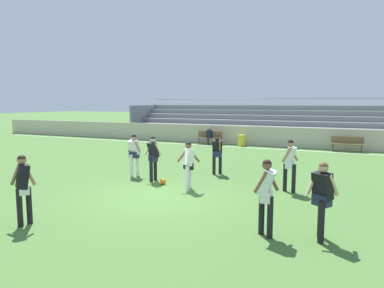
% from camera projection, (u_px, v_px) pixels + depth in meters
% --- Properties ---
extents(ground_plane, '(160.00, 160.00, 0.00)m').
position_uv_depth(ground_plane, '(154.00, 197.00, 10.78)').
color(ground_plane, '#477033').
extents(field_line_sideline, '(44.00, 0.12, 0.01)m').
position_uv_depth(field_line_sideline, '(257.00, 148.00, 22.23)').
color(field_line_sideline, white).
rests_on(field_line_sideline, ground).
extents(sideline_wall, '(48.00, 0.16, 1.30)m').
position_uv_depth(sideline_wall, '(262.00, 136.00, 23.35)').
color(sideline_wall, beige).
rests_on(sideline_wall, ground).
extents(bleacher_stand, '(23.26, 4.24, 3.23)m').
position_uv_depth(bleacher_stand, '(276.00, 123.00, 25.82)').
color(bleacher_stand, '#B2B2B7').
rests_on(bleacher_stand, ground).
extents(bench_near_wall_gap, '(1.80, 0.40, 0.90)m').
position_uv_depth(bench_near_wall_gap, '(347.00, 143.00, 20.59)').
color(bench_near_wall_gap, brown).
rests_on(bench_near_wall_gap, ground).
extents(bench_near_bin, '(1.80, 0.40, 0.90)m').
position_uv_depth(bench_near_bin, '(210.00, 137.00, 24.22)').
color(bench_near_bin, brown).
rests_on(bench_near_bin, ground).
extents(trash_bin, '(0.47, 0.47, 0.76)m').
position_uv_depth(trash_bin, '(241.00, 140.00, 23.24)').
color(trash_bin, yellow).
rests_on(trash_bin, ground).
extents(spectator_seated, '(0.36, 0.42, 1.21)m').
position_uv_depth(spectator_seated, '(209.00, 134.00, 24.09)').
color(spectator_seated, '#2D2D38').
rests_on(spectator_seated, ground).
extents(player_white_wide_right, '(0.49, 0.46, 1.66)m').
position_uv_depth(player_white_wide_right, '(134.00, 151.00, 13.68)').
color(player_white_wide_right, white).
rests_on(player_white_wide_right, ground).
extents(player_dark_overlapping, '(0.63, 0.49, 1.66)m').
position_uv_depth(player_dark_overlapping, '(153.00, 154.00, 12.87)').
color(player_dark_overlapping, black).
rests_on(player_dark_overlapping, ground).
extents(player_dark_trailing_run, '(0.58, 0.46, 1.69)m').
position_uv_depth(player_dark_trailing_run, '(23.00, 184.00, 8.18)').
color(player_dark_trailing_run, black).
rests_on(player_dark_trailing_run, ground).
extents(player_white_on_ball, '(0.74, 0.51, 1.61)m').
position_uv_depth(player_white_on_ball, '(188.00, 161.00, 11.58)').
color(player_white_on_ball, white).
rests_on(player_white_on_ball, ground).
extents(player_white_pressing_high, '(0.48, 0.44, 1.70)m').
position_uv_depth(player_white_pressing_high, '(266.00, 191.00, 7.50)').
color(player_white_pressing_high, black).
rests_on(player_white_pressing_high, ground).
extents(player_dark_deep_cover, '(0.66, 0.47, 1.68)m').
position_uv_depth(player_dark_deep_cover, '(322.00, 194.00, 7.28)').
color(player_dark_deep_cover, black).
rests_on(player_dark_deep_cover, ground).
extents(player_dark_challenging, '(0.47, 0.57, 1.63)m').
position_uv_depth(player_dark_challenging, '(217.00, 151.00, 14.08)').
color(player_dark_challenging, black).
rests_on(player_dark_challenging, ground).
extents(player_white_dropping_back, '(0.49, 0.48, 1.71)m').
position_uv_depth(player_white_dropping_back, '(290.00, 161.00, 11.25)').
color(player_white_dropping_back, black).
rests_on(player_white_dropping_back, ground).
extents(soccer_ball, '(0.22, 0.22, 0.22)m').
position_uv_depth(soccer_ball, '(163.00, 181.00, 12.39)').
color(soccer_ball, orange).
rests_on(soccer_ball, ground).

